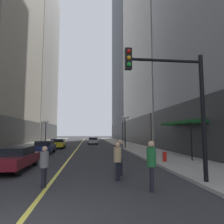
{
  "coord_description": "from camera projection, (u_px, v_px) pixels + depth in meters",
  "views": [
    {
      "loc": [
        1.61,
        -4.74,
        2.13
      ],
      "look_at": [
        5.22,
        26.89,
        5.47
      ],
      "focal_mm": 32.11,
      "sensor_mm": 36.0,
      "label": 1
    }
  ],
  "objects": [
    {
      "name": "pedestrian_in_tan_trench",
      "position": [
        118.0,
        158.0,
        9.05
      ],
      "size": [
        0.48,
        0.48,
        1.7
      ],
      "color": "black",
      "rests_on": "ground"
    },
    {
      "name": "building_left_far",
      "position": [
        30.0,
        59.0,
        64.28
      ],
      "size": [
        14.52,
        26.0,
        51.91
      ],
      "color": "#A8A399",
      "rests_on": "ground"
    },
    {
      "name": "ground_plane",
      "position": [
        81.0,
        144.0,
        38.87
      ],
      "size": [
        200.0,
        200.0,
        0.0
      ],
      "primitive_type": "plane",
      "color": "#2D2D30"
    },
    {
      "name": "lane_centre_stripe",
      "position": [
        81.0,
        144.0,
        38.87
      ],
      "size": [
        0.16,
        70.0,
        0.01
      ],
      "primitive_type": "cube",
      "color": "#E5D64C",
      "rests_on": "ground"
    },
    {
      "name": "sidewalk_left",
      "position": [
        37.0,
        144.0,
        37.94
      ],
      "size": [
        4.5,
        78.0,
        0.15
      ],
      "primitive_type": "cube",
      "color": "#9E9991",
      "rests_on": "ground"
    },
    {
      "name": "storefront_awning_right",
      "position": [
        182.0,
        123.0,
        17.57
      ],
      "size": [
        1.6,
        6.08,
        3.12
      ],
      "color": "#144C1E",
      "rests_on": "ground"
    },
    {
      "name": "car_navy",
      "position": [
        44.0,
        147.0,
        20.66
      ],
      "size": [
        1.81,
        4.52,
        1.32
      ],
      "color": "#141E4C",
      "rests_on": "ground"
    },
    {
      "name": "sidewalk_right",
      "position": [
        122.0,
        143.0,
        39.81
      ],
      "size": [
        4.5,
        78.0,
        0.15
      ],
      "primitive_type": "cube",
      "color": "#9E9991",
      "rests_on": "ground"
    },
    {
      "name": "street_lamp_right_mid",
      "position": [
        125.0,
        125.0,
        26.87
      ],
      "size": [
        1.06,
        0.36,
        4.43
      ],
      "color": "black",
      "rests_on": "ground"
    },
    {
      "name": "street_lamp_left_far",
      "position": [
        46.0,
        127.0,
        37.24
      ],
      "size": [
        1.06,
        0.36,
        4.43
      ],
      "color": "black",
      "rests_on": "ground"
    },
    {
      "name": "building_right_far",
      "position": [
        134.0,
        28.0,
        69.45
      ],
      "size": [
        12.31,
        26.0,
        76.91
      ],
      "color": "#4C515B",
      "rests_on": "ground"
    },
    {
      "name": "pedestrian_in_green_parka",
      "position": [
        151.0,
        161.0,
        7.42
      ],
      "size": [
        0.4,
        0.4,
        1.83
      ],
      "color": "black",
      "rests_on": "ground"
    },
    {
      "name": "fire_hydrant_right",
      "position": [
        165.0,
        158.0,
        14.01
      ],
      "size": [
        0.28,
        0.28,
        0.8
      ],
      "primitive_type": "cylinder",
      "color": "red",
      "rests_on": "ground"
    },
    {
      "name": "car_maroon",
      "position": [
        13.0,
        158.0,
        11.47
      ],
      "size": [
        1.95,
        4.45,
        1.32
      ],
      "color": "maroon",
      "rests_on": "ground"
    },
    {
      "name": "building_right_mid",
      "position": [
        157.0,
        5.0,
        43.25
      ],
      "size": [
        10.84,
        24.0,
        59.47
      ],
      "color": "#A8A399",
      "rests_on": "ground"
    },
    {
      "name": "pedestrian_with_orange_bag",
      "position": [
        120.0,
        154.0,
        10.15
      ],
      "size": [
        0.47,
        0.47,
        1.8
      ],
      "color": "black",
      "rests_on": "ground"
    },
    {
      "name": "traffic_light_near_right",
      "position": [
        179.0,
        94.0,
        8.43
      ],
      "size": [
        3.43,
        0.35,
        5.65
      ],
      "color": "black",
      "rests_on": "ground"
    },
    {
      "name": "car_yellow",
      "position": [
        58.0,
        143.0,
        27.91
      ],
      "size": [
        1.98,
        4.58,
        1.32
      ],
      "color": "yellow",
      "rests_on": "ground"
    },
    {
      "name": "pedestrian_in_grey_suit",
      "position": [
        44.0,
        164.0,
        7.87
      ],
      "size": [
        0.41,
        0.41,
        1.6
      ],
      "color": "black",
      "rests_on": "ground"
    },
    {
      "name": "car_silver",
      "position": [
        93.0,
        140.0,
        38.06
      ],
      "size": [
        1.92,
        4.43,
        1.32
      ],
      "color": "#B7B7BC",
      "rests_on": "ground"
    }
  ]
}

